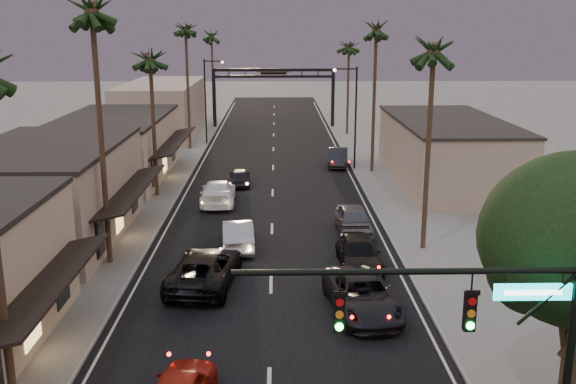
{
  "coord_description": "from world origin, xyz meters",
  "views": [
    {
      "loc": [
        0.29,
        -10.33,
        12.29
      ],
      "look_at": [
        1.0,
        27.54,
        2.5
      ],
      "focal_mm": 40.0,
      "sensor_mm": 36.0,
      "label": 1
    }
  ],
  "objects_px": {
    "palm_lb": "(91,3)",
    "curbside_black": "(359,253)",
    "arch": "(274,83)",
    "palm_lc": "(150,53)",
    "palm_ra": "(434,43)",
    "oncoming_pickup": "(205,269)",
    "curbside_near": "(362,295)",
    "streetlight_left": "(208,94)",
    "traffic_signal": "(496,329)",
    "palm_rb": "(377,25)",
    "palm_ld": "(185,25)",
    "oncoming_silver": "(238,234)",
    "palm_far": "(211,33)",
    "streetlight_right": "(353,110)",
    "palm_rc": "(349,43)"
  },
  "relations": [
    {
      "from": "curbside_near",
      "to": "oncoming_silver",
      "type": "bearing_deg",
      "value": 117.93
    },
    {
      "from": "palm_ra",
      "to": "streetlight_left",
      "type": "bearing_deg",
      "value": 114.54
    },
    {
      "from": "palm_lc",
      "to": "oncoming_silver",
      "type": "height_order",
      "value": "palm_lc"
    },
    {
      "from": "streetlight_right",
      "to": "curbside_black",
      "type": "distance_m",
      "value": 24.21
    },
    {
      "from": "arch",
      "to": "oncoming_silver",
      "type": "bearing_deg",
      "value": -92.42
    },
    {
      "from": "palm_ld",
      "to": "palm_ra",
      "type": "bearing_deg",
      "value": -60.98
    },
    {
      "from": "palm_lb",
      "to": "curbside_near",
      "type": "height_order",
      "value": "palm_lb"
    },
    {
      "from": "arch",
      "to": "streetlight_left",
      "type": "bearing_deg",
      "value": -119.97
    },
    {
      "from": "palm_lb",
      "to": "palm_rc",
      "type": "height_order",
      "value": "palm_lb"
    },
    {
      "from": "palm_rb",
      "to": "palm_lc",
      "type": "bearing_deg",
      "value": -155.06
    },
    {
      "from": "traffic_signal",
      "to": "palm_far",
      "type": "height_order",
      "value": "palm_far"
    },
    {
      "from": "palm_rc",
      "to": "curbside_black",
      "type": "height_order",
      "value": "palm_rc"
    },
    {
      "from": "streetlight_right",
      "to": "oncoming_silver",
      "type": "relative_size",
      "value": 1.84
    },
    {
      "from": "traffic_signal",
      "to": "palm_ra",
      "type": "bearing_deg",
      "value": 81.72
    },
    {
      "from": "streetlight_right",
      "to": "streetlight_left",
      "type": "bearing_deg",
      "value": 136.79
    },
    {
      "from": "palm_ra",
      "to": "oncoming_pickup",
      "type": "relative_size",
      "value": 2.1
    },
    {
      "from": "streetlight_right",
      "to": "palm_ra",
      "type": "relative_size",
      "value": 0.68
    },
    {
      "from": "palm_ld",
      "to": "arch",
      "type": "bearing_deg",
      "value": 60.17
    },
    {
      "from": "palm_rb",
      "to": "palm_rc",
      "type": "height_order",
      "value": "palm_rb"
    },
    {
      "from": "streetlight_left",
      "to": "palm_ra",
      "type": "xyz_separation_m",
      "value": [
        15.52,
        -34.0,
        6.11
      ]
    },
    {
      "from": "palm_lb",
      "to": "curbside_black",
      "type": "bearing_deg",
      "value": -2.89
    },
    {
      "from": "palm_far",
      "to": "curbside_black",
      "type": "relative_size",
      "value": 2.53
    },
    {
      "from": "arch",
      "to": "curbside_black",
      "type": "relative_size",
      "value": 2.92
    },
    {
      "from": "oncoming_pickup",
      "to": "palm_rb",
      "type": "bearing_deg",
      "value": -108.52
    },
    {
      "from": "palm_far",
      "to": "oncoming_silver",
      "type": "distance_m",
      "value": 54.93
    },
    {
      "from": "palm_rb",
      "to": "oncoming_pickup",
      "type": "xyz_separation_m",
      "value": [
        -11.82,
        -25.01,
        -11.54
      ]
    },
    {
      "from": "palm_lc",
      "to": "palm_rb",
      "type": "xyz_separation_m",
      "value": [
        17.2,
        8.0,
        1.95
      ]
    },
    {
      "from": "oncoming_silver",
      "to": "curbside_black",
      "type": "bearing_deg",
      "value": 149.25
    },
    {
      "from": "arch",
      "to": "palm_far",
      "type": "xyz_separation_m",
      "value": [
        -8.3,
        8.0,
        5.91
      ]
    },
    {
      "from": "palm_lb",
      "to": "curbside_black",
      "type": "xyz_separation_m",
      "value": [
        13.21,
        -0.67,
        -12.63
      ]
    },
    {
      "from": "palm_lb",
      "to": "palm_rb",
      "type": "distance_m",
      "value": 27.94
    },
    {
      "from": "streetlight_left",
      "to": "palm_lb",
      "type": "distance_m",
      "value": 36.93
    },
    {
      "from": "palm_ld",
      "to": "oncoming_pickup",
      "type": "relative_size",
      "value": 2.26
    },
    {
      "from": "palm_rc",
      "to": "curbside_black",
      "type": "distance_m",
      "value": 43.94
    },
    {
      "from": "arch",
      "to": "palm_lc",
      "type": "bearing_deg",
      "value": -104.2
    },
    {
      "from": "palm_ld",
      "to": "palm_rb",
      "type": "relative_size",
      "value": 1.0
    },
    {
      "from": "palm_lb",
      "to": "curbside_near",
      "type": "distance_m",
      "value": 18.88
    },
    {
      "from": "palm_ld",
      "to": "oncoming_silver",
      "type": "xyz_separation_m",
      "value": [
        6.67,
        -30.51,
        -11.61
      ]
    },
    {
      "from": "traffic_signal",
      "to": "palm_rc",
      "type": "relative_size",
      "value": 0.7
    },
    {
      "from": "curbside_near",
      "to": "palm_far",
      "type": "bearing_deg",
      "value": 94.49
    },
    {
      "from": "palm_rb",
      "to": "oncoming_silver",
      "type": "height_order",
      "value": "palm_rb"
    },
    {
      "from": "arch",
      "to": "streetlight_left",
      "type": "distance_m",
      "value": 13.85
    },
    {
      "from": "palm_lc",
      "to": "oncoming_silver",
      "type": "distance_m",
      "value": 16.44
    },
    {
      "from": "palm_lc",
      "to": "palm_rb",
      "type": "relative_size",
      "value": 0.86
    },
    {
      "from": "streetlight_left",
      "to": "palm_ld",
      "type": "height_order",
      "value": "palm_ld"
    },
    {
      "from": "arch",
      "to": "palm_rb",
      "type": "relative_size",
      "value": 1.07
    },
    {
      "from": "palm_rc",
      "to": "palm_lb",
      "type": "bearing_deg",
      "value": -112.27
    },
    {
      "from": "streetlight_right",
      "to": "curbside_near",
      "type": "relative_size",
      "value": 1.52
    },
    {
      "from": "oncoming_silver",
      "to": "palm_lb",
      "type": "bearing_deg",
      "value": 15.52
    },
    {
      "from": "palm_lb",
      "to": "palm_ra",
      "type": "relative_size",
      "value": 1.15
    }
  ]
}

